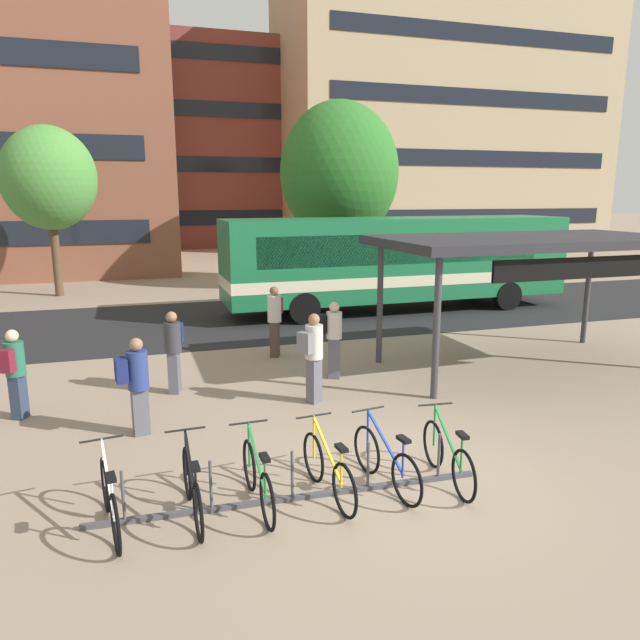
% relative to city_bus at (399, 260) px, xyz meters
% --- Properties ---
extents(ground, '(200.00, 200.00, 0.00)m').
position_rel_city_bus_xyz_m(ground, '(-5.03, -11.41, -1.78)').
color(ground, gray).
extents(bus_lane_asphalt, '(80.00, 7.20, 0.01)m').
position_rel_city_bus_xyz_m(bus_lane_asphalt, '(-5.03, -0.00, -1.77)').
color(bus_lane_asphalt, '#232326').
rests_on(bus_lane_asphalt, ground).
extents(city_bus, '(12.07, 2.77, 3.20)m').
position_rel_city_bus_xyz_m(city_bus, '(0.00, 0.00, 0.00)').
color(city_bus, '#196B3D').
rests_on(city_bus, ground).
extents(bike_rack, '(5.28, 0.24, 0.70)m').
position_rel_city_bus_xyz_m(bike_rack, '(-6.80, -11.57, -1.69)').
color(bike_rack, '#47474C').
rests_on(bike_rack, ground).
extents(parked_bicycle_white_0, '(0.52, 1.71, 0.99)m').
position_rel_city_bus_xyz_m(parked_bicycle_white_0, '(-9.06, -11.61, -1.39)').
color(parked_bicycle_white_0, black).
rests_on(parked_bicycle_white_0, ground).
extents(parked_bicycle_black_1, '(0.52, 1.72, 0.99)m').
position_rel_city_bus_xyz_m(parked_bicycle_black_1, '(-8.09, -11.62, -1.39)').
color(parked_bicycle_black_1, black).
rests_on(parked_bicycle_black_1, ground).
extents(parked_bicycle_green_2, '(0.52, 1.72, 0.99)m').
position_rel_city_bus_xyz_m(parked_bicycle_green_2, '(-7.27, -11.62, -1.39)').
color(parked_bicycle_green_2, black).
rests_on(parked_bicycle_green_2, ground).
extents(parked_bicycle_yellow_3, '(0.52, 1.72, 0.99)m').
position_rel_city_bus_xyz_m(parked_bicycle_yellow_3, '(-6.33, -11.64, -1.39)').
color(parked_bicycle_yellow_3, black).
rests_on(parked_bicycle_yellow_3, ground).
extents(parked_bicycle_blue_4, '(0.52, 1.71, 0.99)m').
position_rel_city_bus_xyz_m(parked_bicycle_blue_4, '(-5.50, -11.62, -1.39)').
color(parked_bicycle_blue_4, black).
rests_on(parked_bicycle_blue_4, ground).
extents(parked_bicycle_green_5, '(0.52, 1.72, 0.99)m').
position_rel_city_bus_xyz_m(parked_bicycle_green_5, '(-4.60, -11.73, -1.39)').
color(parked_bicycle_green_5, black).
rests_on(parked_bicycle_green_5, ground).
extents(transit_shelter, '(6.97, 3.63, 3.05)m').
position_rel_city_bus_xyz_m(transit_shelter, '(-0.11, -7.18, 1.09)').
color(transit_shelter, '#38383D').
rests_on(transit_shelter, ground).
extents(commuter_navy_pack_0, '(0.57, 0.40, 1.67)m').
position_rel_city_bus_xyz_m(commuter_navy_pack_0, '(-8.73, -8.72, -0.82)').
color(commuter_navy_pack_0, '#565660').
rests_on(commuter_navy_pack_0, ground).
extents(commuter_maroon_pack_1, '(0.51, 0.60, 1.77)m').
position_rel_city_bus_xyz_m(commuter_maroon_pack_1, '(-5.46, -4.62, -0.75)').
color(commuter_maroon_pack_1, '#47382D').
rests_on(commuter_maroon_pack_1, ground).
extents(commuter_black_pack_2, '(0.60, 0.48, 1.71)m').
position_rel_city_bus_xyz_m(commuter_black_pack_2, '(-4.65, -6.73, -0.78)').
color(commuter_black_pack_2, '#565660').
rests_on(commuter_black_pack_2, ground).
extents(commuter_grey_pack_3, '(0.60, 0.55, 1.76)m').
position_rel_city_bus_xyz_m(commuter_grey_pack_3, '(-5.49, -8.10, -0.76)').
color(commuter_grey_pack_3, '#565660').
rests_on(commuter_grey_pack_3, ground).
extents(commuter_maroon_pack_4, '(0.49, 0.60, 1.64)m').
position_rel_city_bus_xyz_m(commuter_maroon_pack_4, '(-10.80, -7.34, -0.83)').
color(commuter_maroon_pack_4, '#2D3851').
rests_on(commuter_maroon_pack_4, ground).
extents(commuter_navy_pack_5, '(0.46, 0.59, 1.69)m').
position_rel_city_bus_xyz_m(commuter_navy_pack_5, '(-8.01, -6.68, -0.80)').
color(commuter_navy_pack_5, '#565660').
rests_on(commuter_navy_pack_5, ground).
extents(street_tree_0, '(5.02, 5.02, 7.84)m').
position_rel_city_bus_xyz_m(street_tree_0, '(-0.28, 5.66, 3.12)').
color(street_tree_0, brown).
rests_on(street_tree_0, ground).
extents(street_tree_1, '(3.55, 3.55, 6.58)m').
position_rel_city_bus_xyz_m(street_tree_1, '(-11.76, 6.70, 2.81)').
color(street_tree_1, brown).
rests_on(street_tree_1, ground).
extents(building_right_wing, '(24.53, 11.05, 20.28)m').
position_rel_city_bus_xyz_m(building_right_wing, '(14.36, 24.31, 8.36)').
color(building_right_wing, tan).
rests_on(building_right_wing, ground).
extents(building_centre_block, '(16.43, 13.25, 15.44)m').
position_rel_city_bus_xyz_m(building_centre_block, '(-2.14, 32.67, 5.94)').
color(building_centre_block, brown).
rests_on(building_centre_block, ground).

